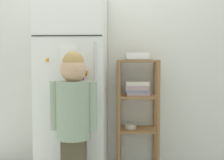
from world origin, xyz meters
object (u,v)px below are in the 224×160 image
at_px(pantry_shelf_unit, 137,101).
at_px(fruit_bin, 137,57).
at_px(child_standing, 74,109).
at_px(refrigerator, 74,83).

distance_m(pantry_shelf_unit, fruit_bin, 0.43).
bearing_deg(fruit_bin, child_standing, -131.09).
xyz_separation_m(child_standing, fruit_bin, (0.51, 0.59, 0.42)).
relative_size(refrigerator, fruit_bin, 7.60).
height_order(pantry_shelf_unit, fruit_bin, fruit_bin).
bearing_deg(fruit_bin, pantry_shelf_unit, 64.69).
relative_size(refrigerator, pantry_shelf_unit, 1.61).
xyz_separation_m(child_standing, pantry_shelf_unit, (0.51, 0.59, -0.01)).
height_order(refrigerator, child_standing, refrigerator).
relative_size(pantry_shelf_unit, fruit_bin, 4.74).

